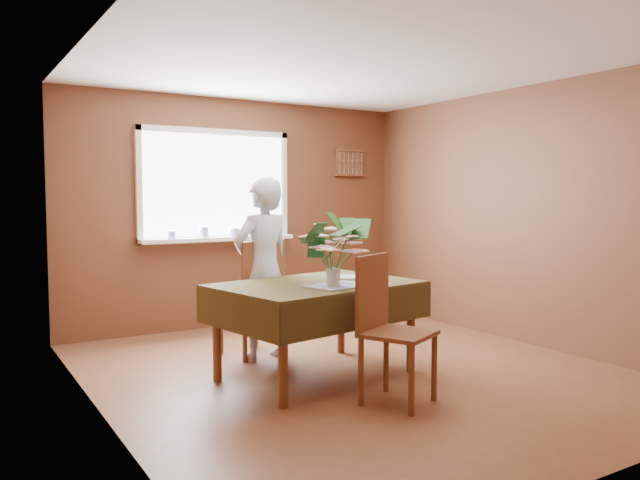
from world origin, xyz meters
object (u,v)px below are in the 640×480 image
dining_table (317,294)px  chair_near (387,323)px  chair_far (256,294)px  seated_woman (263,269)px  flower_bouquet (333,246)px

dining_table → chair_near: size_ratio=1.67×
chair_far → seated_woman: size_ratio=0.66×
chair_near → dining_table: bearing=72.9°
chair_near → flower_bouquet: bearing=75.4°
chair_far → seated_woman: seated_woman is taller
seated_woman → flower_bouquet: (0.13, -0.93, 0.26)m
dining_table → chair_far: 0.83m
chair_near → seated_woman: (-0.24, 1.47, 0.24)m
flower_bouquet → seated_woman: bearing=98.1°
dining_table → flower_bouquet: 0.46m
chair_far → chair_near: chair_far is taller
dining_table → chair_near: (0.11, -0.77, -0.11)m
dining_table → chair_far: (-0.14, 0.81, -0.10)m
flower_bouquet → dining_table: bearing=92.4°
chair_near → flower_bouquet: size_ratio=1.84×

